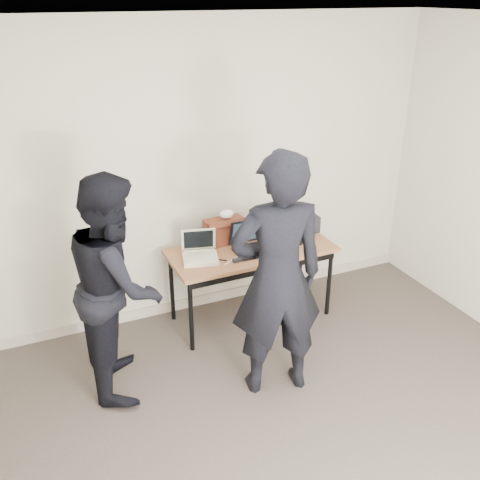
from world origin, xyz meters
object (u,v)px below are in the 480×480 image
desk (252,255)px  laptop_center (252,244)px  laptop_beige (200,254)px  leather_satchel (224,230)px  laptop_right (292,230)px  person_typist (277,278)px  person_observer (117,284)px  equipment_box (303,223)px

desk → laptop_center: laptop_center is taller
laptop_beige → leather_satchel: (0.31, 0.21, 0.08)m
laptop_center → laptop_right: (0.48, 0.13, -0.01)m
person_typist → person_observer: bearing=-16.9°
person_typist → person_observer: 1.19m
laptop_center → person_observer: (-1.29, -0.40, 0.08)m
equipment_box → leather_satchel: bearing=177.5°
leather_satchel → person_observer: bearing=-153.7°
desk → equipment_box: bearing=16.2°
laptop_beige → laptop_center: (0.49, -0.02, 0.01)m
person_observer → laptop_right: bearing=-61.6°
person_typist → laptop_center: bearing=-93.6°
desk → person_observer: (-1.29, -0.40, 0.20)m
laptop_center → laptop_right: 0.50m
desk → leather_satchel: bearing=127.5°
equipment_box → person_typist: bearing=-127.4°
desk → laptop_center: (-0.00, -0.00, 0.12)m
person_typist → laptop_right: bearing=-113.5°
desk → equipment_box: (0.63, 0.19, 0.14)m
leather_satchel → person_typist: 1.18m
equipment_box → laptop_right: bearing=-155.5°
laptop_beige → laptop_center: size_ratio=1.04×
laptop_right → person_observer: 1.85m
equipment_box → person_typist: person_typist is taller
laptop_beige → leather_satchel: bearing=48.5°
person_observer → laptop_center: bearing=-61.0°
laptop_right → laptop_center: bearing=160.1°
laptop_center → equipment_box: bearing=18.7°
laptop_center → leather_satchel: laptop_center is taller
laptop_center → laptop_beige: bearing=179.3°
laptop_right → person_typist: (-0.72, -1.07, 0.19)m
laptop_beige → equipment_box: laptop_beige is taller
person_observer → laptop_beige: bearing=-50.6°
laptop_center → person_typist: person_typist is taller
desk → laptop_center: 0.12m
person_observer → equipment_box: bearing=-60.9°
person_typist → leather_satchel: bearing=-82.5°
laptop_center → equipment_box: (0.63, 0.20, 0.02)m
equipment_box → person_typist: 1.44m
desk → laptop_right: laptop_right is taller
laptop_beige → equipment_box: bearing=23.2°
laptop_right → leather_satchel: 0.67m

